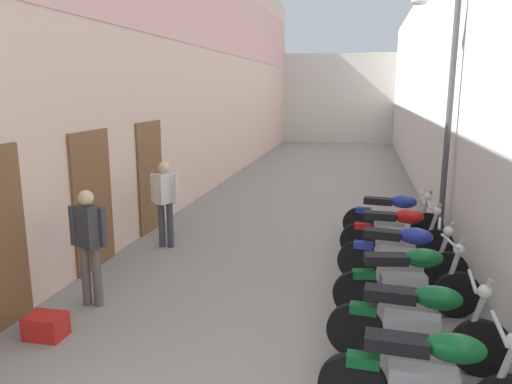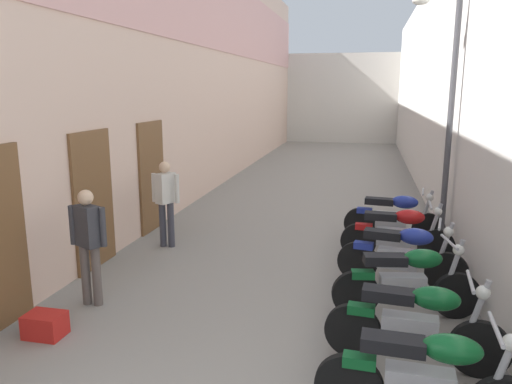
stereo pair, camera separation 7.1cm
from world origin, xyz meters
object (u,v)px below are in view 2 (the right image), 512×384
(motorcycle_fifth, at_px, (402,254))
(pedestrian_further_down, at_px, (166,198))
(motorcycle_fourth, at_px, (407,280))
(pedestrian_mid_alley, at_px, (89,239))
(motorcycle_sixth, at_px, (398,232))
(street_lamp, at_px, (445,105))
(motorcycle_third, at_px, (416,322))
(motorcycle_second, at_px, (427,377))
(motorcycle_seventh, at_px, (394,216))
(plastic_crate, at_px, (45,325))

(motorcycle_fifth, relative_size, pedestrian_further_down, 1.17)
(motorcycle_fourth, relative_size, pedestrian_mid_alley, 1.17)
(motorcycle_sixth, xyz_separation_m, street_lamp, (0.69, 0.75, 2.06))
(motorcycle_third, xyz_separation_m, pedestrian_further_down, (-4.05, 3.16, 0.42))
(motorcycle_fifth, bearing_deg, motorcycle_fourth, -90.00)
(motorcycle_second, relative_size, pedestrian_further_down, 1.18)
(motorcycle_third, bearing_deg, motorcycle_fourth, 90.01)
(motorcycle_fourth, bearing_deg, street_lamp, 76.29)
(street_lamp, bearing_deg, motorcycle_second, -97.89)
(motorcycle_third, xyz_separation_m, pedestrian_mid_alley, (-4.06, 0.63, 0.42))
(street_lamp, bearing_deg, motorcycle_sixth, -132.92)
(motorcycle_second, bearing_deg, street_lamp, 82.11)
(motorcycle_second, xyz_separation_m, motorcycle_fifth, (-0.00, 3.16, 0.00))
(street_lamp, bearing_deg, pedestrian_mid_alley, -144.66)
(motorcycle_second, distance_m, motorcycle_seventh, 5.37)
(motorcycle_third, xyz_separation_m, motorcycle_sixth, (0.00, 3.26, 0.00))
(motorcycle_fifth, xyz_separation_m, motorcycle_seventh, (0.00, 2.21, 0.00))
(plastic_crate, bearing_deg, motorcycle_seventh, 48.27)
(motorcycle_second, xyz_separation_m, motorcycle_seventh, (-0.00, 5.37, 0.00))
(motorcycle_third, bearing_deg, motorcycle_seventh, 90.00)
(motorcycle_second, height_order, pedestrian_further_down, pedestrian_further_down)
(motorcycle_fifth, bearing_deg, pedestrian_further_down, 166.04)
(motorcycle_fourth, bearing_deg, motorcycle_sixth, 90.00)
(motorcycle_fifth, height_order, motorcycle_seventh, same)
(pedestrian_further_down, bearing_deg, motorcycle_fifth, -13.96)
(motorcycle_third, distance_m, motorcycle_sixth, 3.26)
(motorcycle_second, height_order, motorcycle_seventh, same)
(motorcycle_fourth, bearing_deg, plastic_crate, -160.87)
(motorcycle_third, xyz_separation_m, motorcycle_fifth, (-0.00, 2.16, 0.00))
(motorcycle_sixth, height_order, pedestrian_mid_alley, pedestrian_mid_alley)
(motorcycle_sixth, relative_size, pedestrian_further_down, 1.18)
(motorcycle_third, relative_size, motorcycle_seventh, 1.00)
(motorcycle_fourth, xyz_separation_m, motorcycle_sixth, (0.00, 2.10, 0.00))
(pedestrian_mid_alley, bearing_deg, motorcycle_third, -8.84)
(motorcycle_third, relative_size, motorcycle_fourth, 1.01)
(motorcycle_third, distance_m, motorcycle_fourth, 1.16)
(motorcycle_fifth, bearing_deg, motorcycle_seventh, 90.00)
(motorcycle_sixth, bearing_deg, motorcycle_second, -90.00)
(motorcycle_seventh, bearing_deg, pedestrian_mid_alley, -137.44)
(motorcycle_sixth, bearing_deg, motorcycle_third, -90.00)
(motorcycle_second, height_order, motorcycle_fourth, same)
(motorcycle_fifth, bearing_deg, street_lamp, 69.41)
(street_lamp, bearing_deg, motorcycle_fourth, -103.71)
(plastic_crate, bearing_deg, motorcycle_second, -9.99)
(motorcycle_second, distance_m, motorcycle_third, 1.01)
(pedestrian_further_down, distance_m, plastic_crate, 3.53)
(motorcycle_seventh, xyz_separation_m, street_lamp, (0.69, -0.36, 2.06))
(motorcycle_third, distance_m, pedestrian_further_down, 5.16)
(motorcycle_second, xyz_separation_m, plastic_crate, (-4.14, 0.73, -0.36))
(motorcycle_third, height_order, pedestrian_further_down, pedestrian_further_down)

